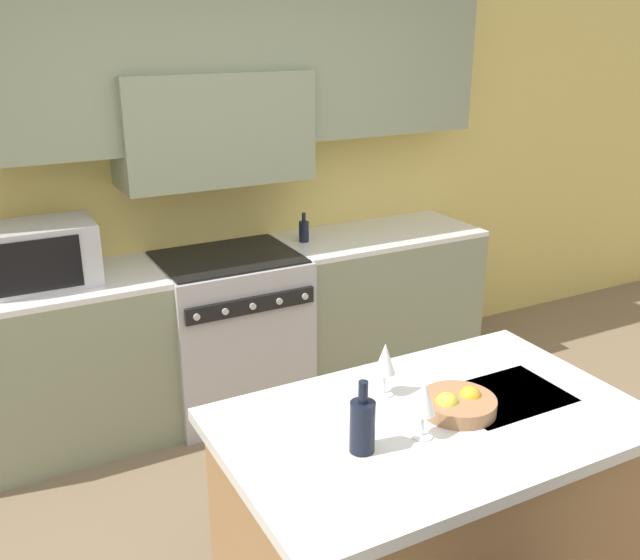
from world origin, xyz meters
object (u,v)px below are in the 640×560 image
object	(u,v)px
wine_glass_far	(385,360)
fruit_bowl	(458,404)
range_stove	(231,332)
microwave	(43,254)
wine_bottle	(362,425)
oil_bottle_on_counter	(304,231)
wine_glass_near	(424,399)

from	to	relation	value
wine_glass_far	fruit_bowl	xyz separation A→B (m)	(0.16, -0.23, -0.11)
range_stove	fruit_bowl	xyz separation A→B (m)	(0.13, -1.92, 0.46)
microwave	fruit_bowl	world-z (taller)	microwave
microwave	wine_bottle	bearing A→B (deg)	-71.29
range_stove	fruit_bowl	world-z (taller)	fruit_bowl
fruit_bowl	oil_bottle_on_counter	bearing A→B (deg)	78.90
wine_glass_near	fruit_bowl	world-z (taller)	wine_glass_near
wine_glass_near	wine_glass_far	bearing A→B (deg)	81.86
range_stove	wine_bottle	world-z (taller)	wine_bottle
wine_bottle	oil_bottle_on_counter	distance (m)	2.20
oil_bottle_on_counter	fruit_bowl	bearing A→B (deg)	-101.10
wine_bottle	wine_glass_far	bearing A→B (deg)	46.61
microwave	wine_glass_far	world-z (taller)	microwave
wine_glass_far	oil_bottle_on_counter	bearing A→B (deg)	72.55
range_stove	fruit_bowl	size ratio (longest dim) A/B	3.51
wine_glass_near	oil_bottle_on_counter	distance (m)	2.15
wine_bottle	fruit_bowl	bearing A→B (deg)	6.91
fruit_bowl	wine_bottle	bearing A→B (deg)	-173.09
wine_glass_near	fruit_bowl	distance (m)	0.25
range_stove	wine_bottle	distance (m)	2.06
wine_bottle	wine_glass_near	world-z (taller)	wine_bottle
range_stove	fruit_bowl	bearing A→B (deg)	-86.09
range_stove	wine_bottle	size ratio (longest dim) A/B	3.80
range_stove	oil_bottle_on_counter	bearing A→B (deg)	7.48
microwave	fruit_bowl	distance (m)	2.24
wine_bottle	wine_glass_near	size ratio (longest dim) A/B	1.21
wine_glass_near	wine_glass_far	distance (m)	0.30
wine_bottle	wine_glass_far	size ratio (longest dim) A/B	1.21
range_stove	microwave	size ratio (longest dim) A/B	1.86
range_stove	wine_glass_near	size ratio (longest dim) A/B	4.59
range_stove	wine_glass_far	distance (m)	1.79
wine_glass_far	oil_bottle_on_counter	size ratio (longest dim) A/B	1.15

